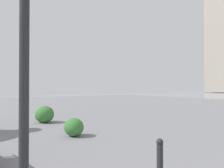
# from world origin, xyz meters

# --- Properties ---
(lamppost) EXTENTS (0.98, 0.28, 4.00)m
(lamppost) POSITION_xyz_m (3.35, 1.32, 2.67)
(lamppost) COLOR #232328
(lamppost) RESTS_ON ground
(bollard_mid) EXTENTS (0.13, 0.13, 0.69)m
(bollard_mid) POSITION_xyz_m (2.95, -1.00, 0.36)
(bollard_mid) COLOR #232328
(bollard_mid) RESTS_ON ground
(shrub_low) EXTENTS (0.71, 0.64, 0.61)m
(shrub_low) POSITION_xyz_m (6.82, -1.00, 0.30)
(shrub_low) COLOR #387533
(shrub_low) RESTS_ON ground
(shrub_round) EXTENTS (0.80, 0.72, 0.68)m
(shrub_round) POSITION_xyz_m (10.28, -0.99, 0.34)
(shrub_round) COLOR #387533
(shrub_round) RESTS_ON ground
(shrub_tall) EXTENTS (0.91, 0.82, 0.77)m
(shrub_tall) POSITION_xyz_m (10.11, -1.03, 0.39)
(shrub_tall) COLOR #387533
(shrub_tall) RESTS_ON ground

